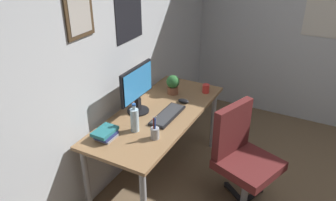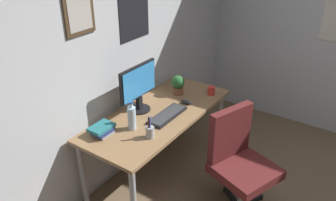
{
  "view_description": "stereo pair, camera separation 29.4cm",
  "coord_description": "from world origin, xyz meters",
  "px_view_note": "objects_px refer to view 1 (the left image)",
  "views": [
    {
      "loc": [
        -2.04,
        0.41,
        2.24
      ],
      "look_at": [
        0.27,
        1.64,
        0.88
      ],
      "focal_mm": 36.11,
      "sensor_mm": 36.0,
      "label": 1
    },
    {
      "loc": [
        -1.89,
        0.16,
        2.24
      ],
      "look_at": [
        0.27,
        1.64,
        0.88
      ],
      "focal_mm": 36.11,
      "sensor_mm": 36.0,
      "label": 2
    }
  ],
  "objects_px": {
    "computer_mouse": "(183,101)",
    "monitor": "(137,88)",
    "keyboard": "(168,115)",
    "water_bottle": "(135,120)",
    "coffee_mug_near": "(206,88)",
    "office_chair": "(242,154)",
    "pen_cup": "(155,133)",
    "book_stack_left": "(106,134)",
    "potted_plant": "(173,84)"
  },
  "relations": [
    {
      "from": "computer_mouse",
      "to": "water_bottle",
      "type": "bearing_deg",
      "value": 167.67
    },
    {
      "from": "monitor",
      "to": "coffee_mug_near",
      "type": "relative_size",
      "value": 4.21
    },
    {
      "from": "keyboard",
      "to": "office_chair",
      "type": "bearing_deg",
      "value": -86.84
    },
    {
      "from": "office_chair",
      "to": "book_stack_left",
      "type": "relative_size",
      "value": 4.71
    },
    {
      "from": "monitor",
      "to": "keyboard",
      "type": "relative_size",
      "value": 1.07
    },
    {
      "from": "coffee_mug_near",
      "to": "keyboard",
      "type": "bearing_deg",
      "value": 169.31
    },
    {
      "from": "keyboard",
      "to": "pen_cup",
      "type": "relative_size",
      "value": 2.15
    },
    {
      "from": "coffee_mug_near",
      "to": "pen_cup",
      "type": "xyz_separation_m",
      "value": [
        -0.96,
        0.04,
        0.01
      ]
    },
    {
      "from": "office_chair",
      "to": "keyboard",
      "type": "height_order",
      "value": "office_chair"
    },
    {
      "from": "office_chair",
      "to": "water_bottle",
      "type": "distance_m",
      "value": 0.95
    },
    {
      "from": "water_bottle",
      "to": "book_stack_left",
      "type": "xyz_separation_m",
      "value": [
        -0.2,
        0.15,
        -0.07
      ]
    },
    {
      "from": "office_chair",
      "to": "potted_plant",
      "type": "bearing_deg",
      "value": 65.4
    },
    {
      "from": "office_chair",
      "to": "potted_plant",
      "type": "relative_size",
      "value": 4.87
    },
    {
      "from": "computer_mouse",
      "to": "monitor",
      "type": "bearing_deg",
      "value": 139.66
    },
    {
      "from": "potted_plant",
      "to": "book_stack_left",
      "type": "relative_size",
      "value": 0.97
    },
    {
      "from": "monitor",
      "to": "computer_mouse",
      "type": "relative_size",
      "value": 4.18
    },
    {
      "from": "office_chair",
      "to": "coffee_mug_near",
      "type": "relative_size",
      "value": 8.7
    },
    {
      "from": "water_bottle",
      "to": "potted_plant",
      "type": "bearing_deg",
      "value": 3.3
    },
    {
      "from": "office_chair",
      "to": "pen_cup",
      "type": "distance_m",
      "value": 0.77
    },
    {
      "from": "keyboard",
      "to": "pen_cup",
      "type": "height_order",
      "value": "pen_cup"
    },
    {
      "from": "coffee_mug_near",
      "to": "book_stack_left",
      "type": "height_order",
      "value": "coffee_mug_near"
    },
    {
      "from": "monitor",
      "to": "coffee_mug_near",
      "type": "bearing_deg",
      "value": -31.23
    },
    {
      "from": "keyboard",
      "to": "book_stack_left",
      "type": "relative_size",
      "value": 2.13
    },
    {
      "from": "coffee_mug_near",
      "to": "monitor",
      "type": "bearing_deg",
      "value": 148.77
    },
    {
      "from": "keyboard",
      "to": "water_bottle",
      "type": "relative_size",
      "value": 1.7
    },
    {
      "from": "water_bottle",
      "to": "computer_mouse",
      "type": "bearing_deg",
      "value": -12.33
    },
    {
      "from": "book_stack_left",
      "to": "computer_mouse",
      "type": "bearing_deg",
      "value": -19.07
    },
    {
      "from": "monitor",
      "to": "book_stack_left",
      "type": "bearing_deg",
      "value": -179.22
    },
    {
      "from": "office_chair",
      "to": "water_bottle",
      "type": "xyz_separation_m",
      "value": [
        -0.37,
        0.81,
        0.31
      ]
    },
    {
      "from": "office_chair",
      "to": "monitor",
      "type": "height_order",
      "value": "monitor"
    },
    {
      "from": "water_bottle",
      "to": "keyboard",
      "type": "bearing_deg",
      "value": -20.83
    },
    {
      "from": "keyboard",
      "to": "coffee_mug_near",
      "type": "bearing_deg",
      "value": -10.69
    },
    {
      "from": "office_chair",
      "to": "water_bottle",
      "type": "height_order",
      "value": "water_bottle"
    },
    {
      "from": "computer_mouse",
      "to": "pen_cup",
      "type": "relative_size",
      "value": 0.55
    },
    {
      "from": "water_bottle",
      "to": "coffee_mug_near",
      "type": "bearing_deg",
      "value": -14.39
    },
    {
      "from": "water_bottle",
      "to": "pen_cup",
      "type": "height_order",
      "value": "water_bottle"
    },
    {
      "from": "potted_plant",
      "to": "pen_cup",
      "type": "distance_m",
      "value": 0.82
    },
    {
      "from": "water_bottle",
      "to": "pen_cup",
      "type": "bearing_deg",
      "value": -95.6
    },
    {
      "from": "water_bottle",
      "to": "coffee_mug_near",
      "type": "relative_size",
      "value": 2.31
    },
    {
      "from": "water_bottle",
      "to": "pen_cup",
      "type": "relative_size",
      "value": 1.26
    },
    {
      "from": "keyboard",
      "to": "pen_cup",
      "type": "bearing_deg",
      "value": -168.11
    },
    {
      "from": "water_bottle",
      "to": "book_stack_left",
      "type": "bearing_deg",
      "value": 143.03
    },
    {
      "from": "keyboard",
      "to": "computer_mouse",
      "type": "distance_m",
      "value": 0.3
    },
    {
      "from": "coffee_mug_near",
      "to": "pen_cup",
      "type": "bearing_deg",
      "value": 177.59
    },
    {
      "from": "monitor",
      "to": "keyboard",
      "type": "bearing_deg",
      "value": -80.74
    },
    {
      "from": "computer_mouse",
      "to": "pen_cup",
      "type": "distance_m",
      "value": 0.66
    },
    {
      "from": "office_chair",
      "to": "monitor",
      "type": "relative_size",
      "value": 2.07
    },
    {
      "from": "water_bottle",
      "to": "office_chair",
      "type": "bearing_deg",
      "value": -65.47
    },
    {
      "from": "pen_cup",
      "to": "book_stack_left",
      "type": "xyz_separation_m",
      "value": [
        -0.18,
        0.35,
        -0.02
      ]
    },
    {
      "from": "monitor",
      "to": "pen_cup",
      "type": "height_order",
      "value": "monitor"
    }
  ]
}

